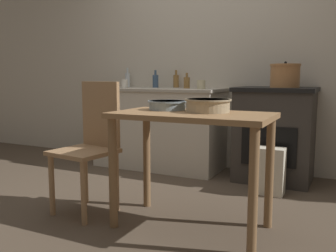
{
  "coord_description": "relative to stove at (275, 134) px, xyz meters",
  "views": [
    {
      "loc": [
        1.44,
        -2.39,
        1.01
      ],
      "look_at": [
        0.0,
        0.55,
        0.57
      ],
      "focal_mm": 40.0,
      "sensor_mm": 36.0,
      "label": 1
    }
  ],
  "objects": [
    {
      "name": "mixing_bowl_small",
      "position": [
        -0.2,
        -1.34,
        0.37
      ],
      "size": [
        0.31,
        0.31,
        0.09
      ],
      "color": "tan",
      "rests_on": "work_table"
    },
    {
      "name": "bottle_center_left",
      "position": [
        -1.36,
        0.11,
        0.5
      ],
      "size": [
        0.07,
        0.07,
        0.2
      ],
      "color": "#3D5675",
      "rests_on": "counter_cabinet"
    },
    {
      "name": "counter_cabinet",
      "position": [
        -1.25,
        -0.01,
        -0.01
      ],
      "size": [
        1.42,
        0.62,
        0.88
      ],
      "color": "beige",
      "rests_on": "ground_plane"
    },
    {
      "name": "stock_pot",
      "position": [
        0.08,
        -0.05,
        0.56
      ],
      "size": [
        0.28,
        0.28,
        0.24
      ],
      "color": "#B77A47",
      "rests_on": "stove"
    },
    {
      "name": "bottle_far_left",
      "position": [
        -1.8,
        0.21,
        0.51
      ],
      "size": [
        0.06,
        0.06,
        0.23
      ],
      "color": "silver",
      "rests_on": "counter_cabinet"
    },
    {
      "name": "bottle_left",
      "position": [
        -1.15,
        0.21,
        0.5
      ],
      "size": [
        0.06,
        0.06,
        0.2
      ],
      "color": "olive",
      "rests_on": "counter_cabinet"
    },
    {
      "name": "bottle_mid_left",
      "position": [
        -0.93,
        0.01,
        0.49
      ],
      "size": [
        0.07,
        0.07,
        0.16
      ],
      "color": "olive",
      "rests_on": "counter_cabinet"
    },
    {
      "name": "flour_sack",
      "position": [
        0.06,
        -0.47,
        -0.25
      ],
      "size": [
        0.23,
        0.16,
        0.41
      ],
      "primitive_type": "cube",
      "color": "beige",
      "rests_on": "ground_plane"
    },
    {
      "name": "work_table",
      "position": [
        -0.28,
        -1.42,
        0.18
      ],
      "size": [
        1.03,
        0.55,
        0.78
      ],
      "color": "#997047",
      "rests_on": "ground_plane"
    },
    {
      "name": "cup_center",
      "position": [
        -0.71,
        -0.15,
        0.47
      ],
      "size": [
        0.08,
        0.08,
        0.09
      ],
      "primitive_type": "cylinder",
      "color": "beige",
      "rests_on": "counter_cabinet"
    },
    {
      "name": "ground_plane",
      "position": [
        -0.8,
        -1.27,
        -0.46
      ],
      "size": [
        14.0,
        14.0,
        0.0
      ],
      "primitive_type": "plane",
      "color": "brown"
    },
    {
      "name": "wall_back",
      "position": [
        -0.8,
        0.32,
        0.82
      ],
      "size": [
        8.0,
        0.07,
        2.55
      ],
      "color": "beige",
      "rests_on": "ground_plane"
    },
    {
      "name": "cup_center_right",
      "position": [
        -1.58,
        -0.19,
        0.47
      ],
      "size": [
        0.07,
        0.07,
        0.09
      ],
      "primitive_type": "cylinder",
      "color": "silver",
      "rests_on": "counter_cabinet"
    },
    {
      "name": "mixing_bowl_large",
      "position": [
        -0.52,
        -1.31,
        0.36
      ],
      "size": [
        0.28,
        0.28,
        0.06
      ],
      "color": "#93A8B2",
      "rests_on": "work_table"
    },
    {
      "name": "stove",
      "position": [
        0.0,
        0.0,
        0.0
      ],
      "size": [
        0.74,
        0.6,
        0.91
      ],
      "color": "#38332D",
      "rests_on": "ground_plane"
    },
    {
      "name": "chair",
      "position": [
        -1.08,
        -1.45,
        0.06
      ],
      "size": [
        0.45,
        0.45,
        0.97
      ],
      "rotation": [
        0.0,
        0.0,
        -0.14
      ],
      "color": "#A87F56",
      "rests_on": "ground_plane"
    }
  ]
}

